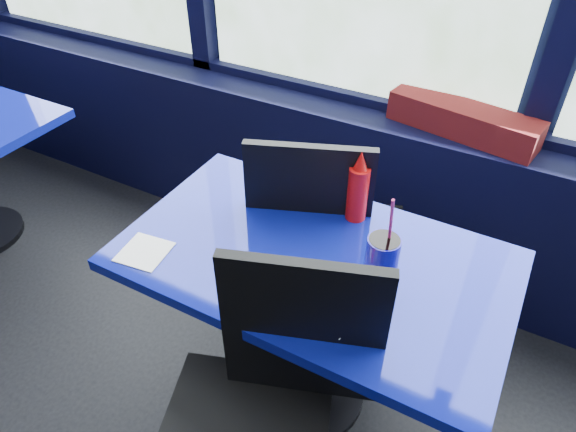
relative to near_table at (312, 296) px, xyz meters
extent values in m
cube|color=black|center=(-0.30, 0.87, -0.17)|extent=(5.00, 0.26, 0.80)
cube|color=black|center=(-0.30, 0.95, 0.24)|extent=(4.80, 0.08, 0.06)
cylinder|color=black|center=(0.00, 0.00, -0.55)|extent=(0.44, 0.44, 0.03)
cylinder|color=black|center=(0.00, 0.00, -0.23)|extent=(0.12, 0.12, 0.68)
cube|color=navy|center=(0.00, 0.00, 0.16)|extent=(1.20, 0.70, 0.04)
cube|color=black|center=(0.11, -0.28, 0.19)|extent=(0.42, 0.17, 0.50)
cylinder|color=black|center=(-0.21, -0.37, -0.33)|extent=(0.03, 0.03, 0.47)
cylinder|color=black|center=(0.16, -0.24, -0.33)|extent=(0.03, 0.03, 0.47)
cube|color=black|center=(-0.04, 0.40, -0.08)|extent=(0.59, 0.59, 0.04)
cube|color=black|center=(-0.12, 0.20, 0.19)|extent=(0.41, 0.19, 0.50)
cylinder|color=black|center=(0.07, 0.65, -0.34)|extent=(0.03, 0.03, 0.46)
cylinder|color=black|center=(0.21, 0.29, -0.34)|extent=(0.03, 0.03, 0.46)
cylinder|color=black|center=(-0.29, 0.51, -0.34)|extent=(0.03, 0.03, 0.46)
cylinder|color=black|center=(-0.15, 0.15, -0.34)|extent=(0.03, 0.03, 0.46)
cube|color=maroon|center=(0.22, 0.88, 0.29)|extent=(0.61, 0.26, 0.12)
cylinder|color=red|center=(0.11, -0.18, 0.20)|extent=(0.29, 0.29, 0.04)
cylinder|color=white|center=(0.11, -0.18, 0.19)|extent=(0.28, 0.28, 0.00)
cylinder|color=silver|center=(0.20, -0.14, 0.23)|extent=(0.09, 0.09, 0.07)
sphere|color=brown|center=(0.10, -0.19, 0.24)|extent=(0.05, 0.05, 0.05)
cylinder|color=red|center=(0.09, -0.18, 0.26)|extent=(0.05, 0.05, 0.01)
cylinder|color=red|center=(0.04, 0.24, 0.28)|extent=(0.07, 0.07, 0.19)
cone|color=red|center=(0.04, 0.24, 0.41)|extent=(0.05, 0.05, 0.06)
cylinder|color=#110E9C|center=(0.21, 0.00, 0.26)|extent=(0.10, 0.10, 0.15)
cylinder|color=black|center=(0.21, 0.00, 0.33)|extent=(0.09, 0.09, 0.01)
cylinder|color=#EA3182|center=(0.22, 0.00, 0.40)|extent=(0.02, 0.08, 0.21)
cube|color=white|center=(-0.47, -0.24, 0.18)|extent=(0.16, 0.16, 0.00)
camera|label=1|loc=(0.48, -1.05, 1.27)|focal=32.00mm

